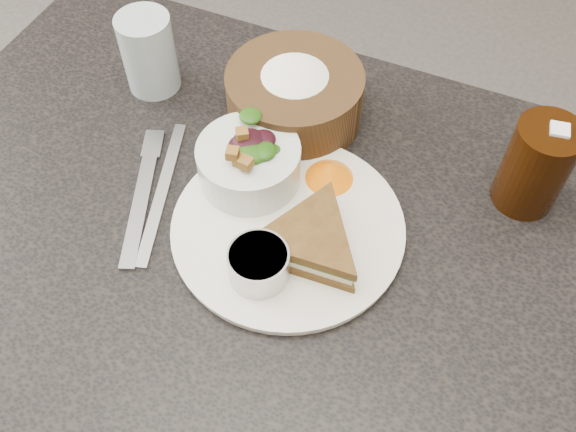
% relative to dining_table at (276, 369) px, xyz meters
% --- Properties ---
extents(dining_table, '(1.00, 0.70, 0.75)m').
position_rel_dining_table_xyz_m(dining_table, '(0.00, 0.00, 0.00)').
color(dining_table, black).
rests_on(dining_table, floor).
extents(dinner_plate, '(0.27, 0.27, 0.01)m').
position_rel_dining_table_xyz_m(dinner_plate, '(0.01, 0.02, 0.38)').
color(dinner_plate, silver).
rests_on(dinner_plate, dining_table).
extents(sandwich, '(0.15, 0.15, 0.04)m').
position_rel_dining_table_xyz_m(sandwich, '(0.05, 0.00, 0.41)').
color(sandwich, brown).
rests_on(sandwich, dinner_plate).
extents(salad_bowl, '(0.14, 0.14, 0.07)m').
position_rel_dining_table_xyz_m(salad_bowl, '(-0.06, 0.07, 0.42)').
color(salad_bowl, silver).
rests_on(salad_bowl, dinner_plate).
extents(dressing_ramekin, '(0.07, 0.07, 0.04)m').
position_rel_dining_table_xyz_m(dressing_ramekin, '(0.01, -0.05, 0.41)').
color(dressing_ramekin, '#ABABAD').
rests_on(dressing_ramekin, dinner_plate).
extents(orange_wedge, '(0.08, 0.08, 0.03)m').
position_rel_dining_table_xyz_m(orange_wedge, '(0.03, 0.11, 0.40)').
color(orange_wedge, orange).
rests_on(orange_wedge, dinner_plate).
extents(fork, '(0.09, 0.18, 0.01)m').
position_rel_dining_table_xyz_m(fork, '(-0.17, -0.01, 0.38)').
color(fork, gray).
rests_on(fork, dining_table).
extents(knife, '(0.08, 0.21, 0.00)m').
position_rel_dining_table_xyz_m(knife, '(-0.15, 0.01, 0.38)').
color(knife, '#AEAEAF').
rests_on(knife, dining_table).
extents(bread_basket, '(0.18, 0.18, 0.10)m').
position_rel_dining_table_xyz_m(bread_basket, '(-0.05, 0.20, 0.42)').
color(bread_basket, '#49311A').
rests_on(bread_basket, dining_table).
extents(cola_glass, '(0.08, 0.08, 0.13)m').
position_rel_dining_table_xyz_m(cola_glass, '(0.25, 0.18, 0.44)').
color(cola_glass, black).
rests_on(cola_glass, dining_table).
extents(water_glass, '(0.08, 0.08, 0.11)m').
position_rel_dining_table_xyz_m(water_glass, '(-0.26, 0.18, 0.43)').
color(water_glass, '#9EAFB8').
rests_on(water_glass, dining_table).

